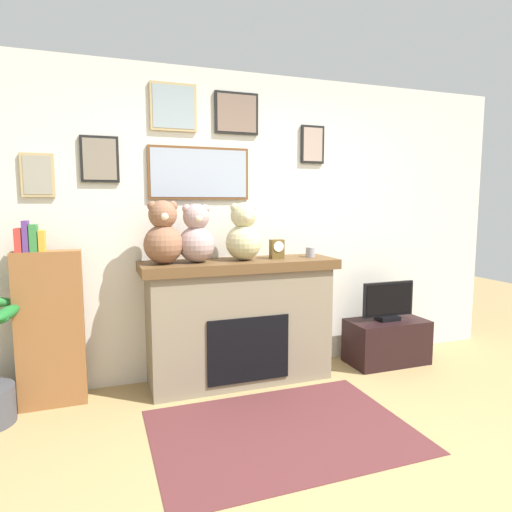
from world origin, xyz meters
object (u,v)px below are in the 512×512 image
Objects in this scene: bookshelf at (50,325)px; television at (388,302)px; tv_stand at (387,341)px; mantel_clock at (277,249)px; teddy_bear_tan at (196,236)px; fireplace at (240,320)px; candle_jar at (310,252)px; teddy_bear_cream at (163,235)px; teddy_bear_grey at (244,234)px.

television is (2.88, -0.10, -0.03)m from bookshelf.
bookshelf is 1.87× the size of tv_stand.
teddy_bear_tan is at bearing 179.94° from mantel_clock.
fireplace is 0.81m from teddy_bear_tan.
tv_stand is 1.18m from candle_jar.
tv_stand is 1.39× the size of television.
teddy_bear_cream is at bearing -3.55° from bookshelf.
teddy_bear_tan is (-1.79, 0.05, 0.66)m from television.
teddy_bear_grey reaches higher than candle_jar.
fireplace is 2.20× the size of tv_stand.
television is at bearing -1.59° from teddy_bear_tan.
bookshelf is at bearing 178.69° from fireplace.
fireplace is at bearing 148.28° from teddy_bear_grey.
teddy_bear_grey is (1.48, -0.05, 0.63)m from bookshelf.
fireplace is 0.68m from mantel_clock.
candle_jar is at bearing -1.59° from fireplace.
teddy_bear_grey is at bearing -31.72° from fireplace.
teddy_bear_cream is at bearing -180.00° from teddy_bear_grey.
teddy_bear_cream reaches higher than television.
teddy_bear_cream reaches higher than tv_stand.
teddy_bear_cream is (-2.05, 0.05, 0.67)m from television.
candle_jar is 1.27m from teddy_bear_cream.
candle_jar is 0.54× the size of mantel_clock.
teddy_bear_cream is 0.26m from teddy_bear_tan.
mantel_clock reaches higher than television.
teddy_bear_cream reaches higher than teddy_bear_grey.
teddy_bear_grey is (-1.40, 0.05, 1.04)m from tv_stand.
candle_jar reaches higher than tv_stand.
fireplace reaches higher than television.
teddy_bear_cream is at bearing 178.61° from television.
bookshelf is 2.91m from tv_stand.
fireplace is at bearing 2.90° from teddy_bear_tan.
mantel_clock is (-0.31, -0.00, 0.04)m from candle_jar.
teddy_bear_tan reaches higher than mantel_clock.
tv_stand is 1.56× the size of teddy_bear_grey.
television reaches higher than tv_stand.
teddy_bear_cream reaches higher than teddy_bear_tan.
tv_stand is 1.43m from mantel_clock.
mantel_clock is (1.78, -0.05, 0.50)m from bookshelf.
teddy_bear_cream is (0.83, -0.05, 0.64)m from bookshelf.
bookshelf is 2.60× the size of television.
mantel_clock is at bearing -179.75° from candle_jar.
television is at bearing -2.72° from fireplace.
teddy_bear_grey is (0.03, -0.02, 0.72)m from fireplace.
bookshelf is at bearing 178.01° from tv_stand.
teddy_bear_cream is at bearing -178.31° from fireplace.
mantel_clock reaches higher than tv_stand.
teddy_bear_grey is at bearing 0.00° from teddy_bear_cream.
teddy_bear_cream is at bearing -179.99° from teddy_bear_tan.
mantel_clock is at bearing -0.04° from teddy_bear_cream.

